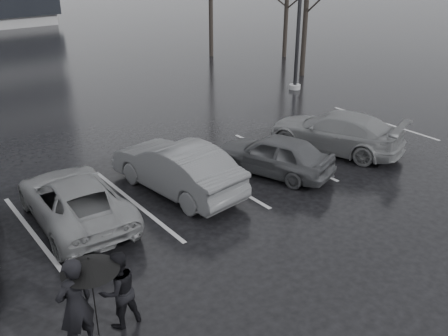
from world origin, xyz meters
The scene contains 9 objects.
ground centered at (0.00, 0.00, 0.00)m, with size 160.00×160.00×0.00m, color black.
car_main centered at (2.25, 1.67, 0.64)m, with size 1.51×3.74×1.28m, color black.
car_west_a centered at (-0.81, 2.50, 0.74)m, with size 1.56×4.48×1.47m, color #2F2F32.
car_west_b centered at (-3.85, 2.65, 0.62)m, with size 2.06×4.46×1.24m, color #4B4B4E.
car_east centered at (5.24, 1.82, 0.68)m, with size 1.90×4.68×1.36m, color #4B4B4E.
pedestrian_left centered at (-5.56, -1.70, 0.95)m, with size 0.69×0.45×1.89m, color black.
pedestrian_right centered at (-4.69, -1.59, 0.79)m, with size 0.77×0.60×1.58m, color black.
umbrella centered at (-5.19, -1.62, 1.59)m, with size 1.03×1.03×1.75m.
stall_stripes centered at (-0.80, 2.50, 0.00)m, with size 19.72×5.00×0.00m.
Camera 1 is at (-7.69, -8.72, 6.71)m, focal length 40.00 mm.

